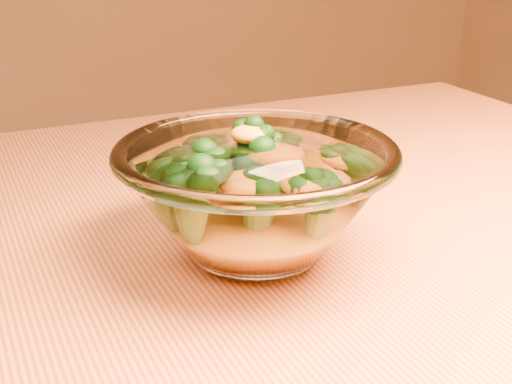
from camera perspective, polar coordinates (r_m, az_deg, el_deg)
table at (r=0.60m, az=-8.87°, el=-14.10°), size 1.20×0.80×0.75m
glass_bowl at (r=0.54m, az=-0.00°, el=-0.46°), size 0.21×0.21×0.09m
cheese_sauce at (r=0.54m, az=-0.00°, el=-2.40°), size 0.12×0.12×0.03m
broccoli_heap at (r=0.53m, az=-0.83°, el=1.12°), size 0.16×0.14×0.07m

